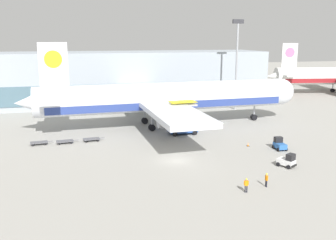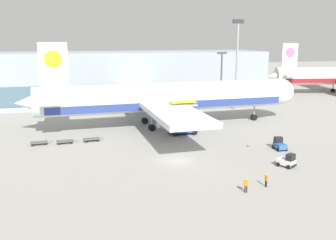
{
  "view_description": "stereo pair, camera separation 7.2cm",
  "coord_description": "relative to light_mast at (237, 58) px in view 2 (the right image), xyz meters",
  "views": [
    {
      "loc": [
        -14.04,
        -50.75,
        17.85
      ],
      "look_at": [
        1.3,
        9.95,
        4.0
      ],
      "focal_mm": 40.0,
      "sensor_mm": 36.0,
      "label": 1
    },
    {
      "loc": [
        -13.97,
        -50.76,
        17.85
      ],
      "look_at": [
        1.3,
        9.95,
        4.0
      ],
      "focal_mm": 40.0,
      "sensor_mm": 36.0,
      "label": 2
    }
  ],
  "objects": [
    {
      "name": "ground_plane",
      "position": [
        -25.27,
        -35.49,
        -12.89
      ],
      "size": [
        400.0,
        400.0,
        0.0
      ],
      "primitive_type": "plane",
      "color": "#9E9B93"
    },
    {
      "name": "terminal_building",
      "position": [
        -31.42,
        17.81,
        -5.9
      ],
      "size": [
        90.0,
        18.2,
        14.0
      ],
      "color": "#9EA8B2",
      "rests_on": "ground_plane"
    },
    {
      "name": "light_mast",
      "position": [
        0.0,
        0.0,
        0.0
      ],
      "size": [
        2.8,
        0.5,
        22.13
      ],
      "color": "#9EA0A5",
      "rests_on": "ground_plane"
    },
    {
      "name": "airplane_main",
      "position": [
        -21.73,
        -13.42,
        -7.05
      ],
      "size": [
        58.09,
        48.24,
        17.0
      ],
      "rotation": [
        0.0,
        0.0,
        0.03
      ],
      "color": "silver",
      "rests_on": "ground_plane"
    },
    {
      "name": "scissor_lift_loader",
      "position": [
        -19.87,
        -20.43,
        -10.58
      ],
      "size": [
        5.3,
        3.52,
        6.2
      ],
      "rotation": [
        0.0,
        0.0,
        0.03
      ],
      "color": "#284C99",
      "rests_on": "ground_plane"
    },
    {
      "name": "baggage_tug_foreground",
      "position": [
        -10.76,
        -41.81,
        -12.01
      ],
      "size": [
        2.51,
        2.82,
        2.0
      ],
      "rotation": [
        0.0,
        0.0,
        -1.06
      ],
      "color": "silver",
      "rests_on": "ground_plane"
    },
    {
      "name": "baggage_tug_mid",
      "position": [
        -7.42,
        -34.03,
        -12.01
      ],
      "size": [
        1.71,
        2.5,
        2.0
      ],
      "rotation": [
        0.0,
        0.0,
        1.54
      ],
      "color": "#2D66B7",
      "rests_on": "ground_plane"
    },
    {
      "name": "baggage_dolly_lead",
      "position": [
        -45.58,
        -21.54,
        -12.5
      ],
      "size": [
        3.76,
        1.78,
        0.48
      ],
      "rotation": [
        0.0,
        0.0,
        0.1
      ],
      "color": "#56565B",
      "rests_on": "ground_plane"
    },
    {
      "name": "baggage_dolly_second",
      "position": [
        -41.31,
        -21.81,
        -12.5
      ],
      "size": [
        3.76,
        1.78,
        0.48
      ],
      "rotation": [
        0.0,
        0.0,
        0.1
      ],
      "color": "#56565B",
      "rests_on": "ground_plane"
    },
    {
      "name": "baggage_dolly_third",
      "position": [
        -36.8,
        -21.44,
        -12.5
      ],
      "size": [
        3.76,
        1.78,
        0.48
      ],
      "rotation": [
        0.0,
        0.0,
        0.1
      ],
      "color": "#56565B",
      "rests_on": "ground_plane"
    },
    {
      "name": "ground_crew_near",
      "position": [
        -17.18,
        -47.65,
        -11.86
      ],
      "size": [
        0.23,
        0.57,
        1.75
      ],
      "rotation": [
        0.0,
        0.0,
        4.73
      ],
      "color": "black",
      "rests_on": "ground_plane"
    },
    {
      "name": "ground_crew_far",
      "position": [
        -20.32,
        -48.6,
        -11.85
      ],
      "size": [
        0.54,
        0.32,
        1.76
      ],
      "rotation": [
        0.0,
        0.0,
        2.82
      ],
      "color": "black",
      "rests_on": "ground_plane"
    },
    {
      "name": "traffic_cone_near",
      "position": [
        -11.5,
        -31.08,
        -12.57
      ],
      "size": [
        0.4,
        0.4,
        0.64
      ],
      "color": "black",
      "rests_on": "ground_plane"
    }
  ]
}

